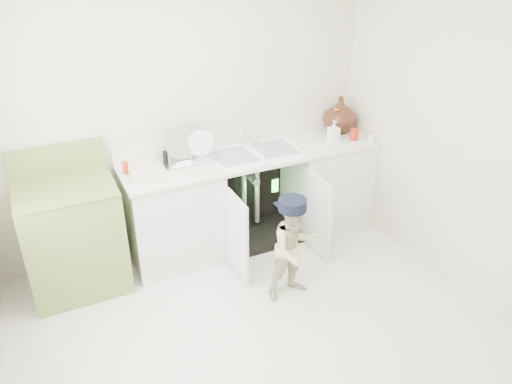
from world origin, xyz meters
TOP-DOWN VIEW (x-y plane):
  - ground at (0.00, 0.00)m, footprint 3.50×3.50m
  - room_shell at (0.00, 0.00)m, footprint 6.00×5.50m
  - counter_run at (0.59, 1.21)m, footprint 2.44×1.02m
  - avocado_stove at (-1.11, 1.18)m, footprint 0.75×0.65m
  - repair_worker at (0.46, 0.29)m, footprint 0.44×0.75m

SIDE VIEW (x-z plane):
  - ground at x=0.00m, z-range 0.00..0.00m
  - repair_worker at x=0.46m, z-range 0.01..0.90m
  - counter_run at x=0.59m, z-range -0.15..1.11m
  - avocado_stove at x=-1.11m, z-range -0.10..1.07m
  - room_shell at x=0.00m, z-range 0.62..1.88m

